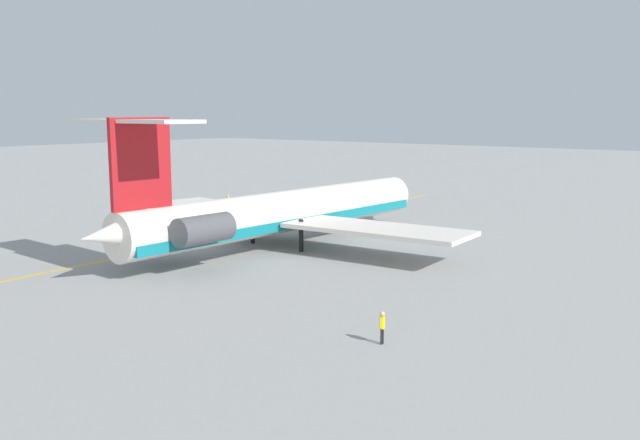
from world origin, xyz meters
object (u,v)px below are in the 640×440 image
object	(u,v)px
ground_crew_near_nose	(292,200)
ground_crew_near_tail	(228,200)
ground_crew_portside	(382,323)
main_jetliner	(276,212)
safety_cone_nose	(333,208)

from	to	relation	value
ground_crew_near_nose	ground_crew_near_tail	world-z (taller)	ground_crew_near_tail
ground_crew_portside	ground_crew_near_nose	bearing A→B (deg)	-44.82
main_jetliner	ground_crew_near_tail	xyz separation A→B (m)	(-14.75, -21.07, -2.03)
safety_cone_nose	ground_crew_near_tail	bearing A→B (deg)	-57.34
main_jetliner	safety_cone_nose	distance (m)	24.20
main_jetliner	safety_cone_nose	bearing A→B (deg)	26.80
ground_crew_near_nose	ground_crew_portside	size ratio (longest dim) A/B	0.97
ground_crew_near_tail	ground_crew_near_nose	bearing A→B (deg)	102.01
ground_crew_near_nose	ground_crew_portside	bearing A→B (deg)	-117.17
ground_crew_near_tail	safety_cone_nose	world-z (taller)	ground_crew_near_tail
ground_crew_portside	safety_cone_nose	world-z (taller)	ground_crew_portside
ground_crew_near_tail	ground_crew_portside	distance (m)	52.51
ground_crew_near_nose	safety_cone_nose	bearing A→B (deg)	-48.54
ground_crew_portside	safety_cone_nose	size ratio (longest dim) A/B	3.18
ground_crew_near_tail	ground_crew_portside	world-z (taller)	ground_crew_near_tail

